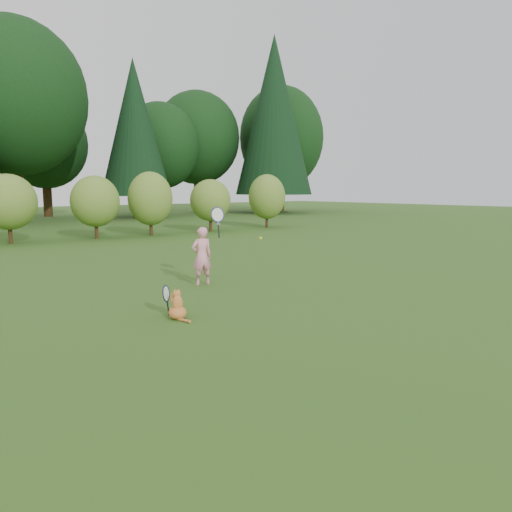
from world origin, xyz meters
TOP-DOWN VIEW (x-y plane):
  - ground at (0.00, 0.00)m, footprint 100.00×100.00m
  - shrub_row at (0.00, 13.00)m, footprint 28.00×3.00m
  - child at (-0.21, 2.05)m, footprint 0.72×0.49m
  - cat at (-2.02, 0.02)m, footprint 0.43×0.65m
  - tennis_ball at (0.96, 1.57)m, footprint 0.07×0.07m

SIDE VIEW (x-z plane):
  - ground at x=0.00m, z-range 0.00..0.00m
  - cat at x=-2.02m, z-range -0.08..0.56m
  - child at x=-0.21m, z-range -0.27..1.53m
  - tennis_ball at x=0.96m, z-range 0.90..0.97m
  - shrub_row at x=0.00m, z-range 0.00..2.80m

